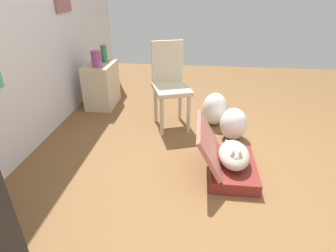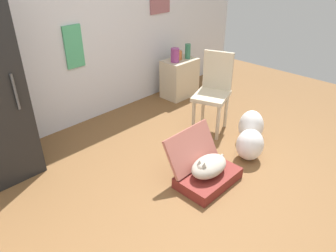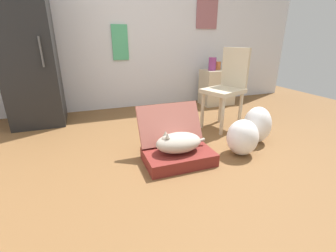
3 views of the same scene
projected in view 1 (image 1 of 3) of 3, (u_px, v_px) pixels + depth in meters
The scene contains 11 objects.
ground_plane at pixel (244, 177), 2.54m from camera, with size 7.68×7.68×0.00m, color brown.
suitcase_base at pixel (232, 168), 2.56m from camera, with size 0.65×0.42×0.12m, color maroon.
suitcase_lid at pixel (209, 143), 2.47m from camera, with size 0.65×0.42×0.04m, color #B26356.
cat at pixel (234, 155), 2.49m from camera, with size 0.52×0.28×0.21m.
plastic_bag_white at pixel (233, 124), 3.09m from camera, with size 0.32×0.30×0.37m, color white.
plastic_bag_clear at pixel (215, 109), 3.40m from camera, with size 0.30×0.30×0.42m, color white.
side_table at pixel (102, 85), 3.91m from camera, with size 0.56×0.37×0.61m, color beige.
vase_tall at pixel (96, 59), 3.59m from camera, with size 0.13×0.13×0.21m, color #8C387A.
vase_short at pixel (104, 53), 3.83m from camera, with size 0.09×0.09×0.23m, color #2D7051.
vase_round at pixel (96, 59), 3.74m from camera, with size 0.11×0.11×0.13m, color #CC6B38.
chair at pixel (170, 83), 3.24m from camera, with size 0.58×0.54×1.02m.
Camera 1 is at (-2.10, 0.48, 1.60)m, focal length 29.15 mm.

